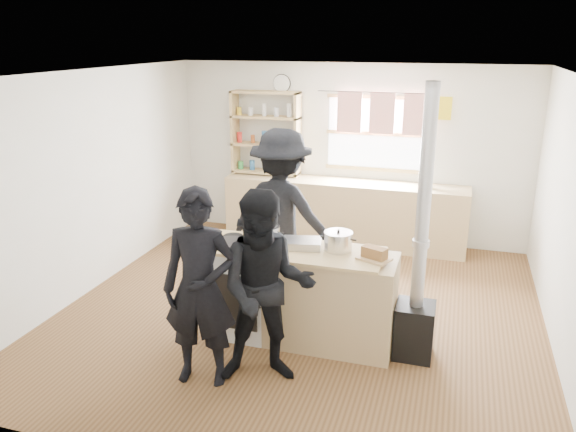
# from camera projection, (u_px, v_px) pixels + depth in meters

# --- Properties ---
(ground) EXTENTS (5.00, 5.00, 0.01)m
(ground) POSITION_uv_depth(u_px,v_px,m) (301.00, 311.00, 6.09)
(ground) COLOR brown
(ground) RESTS_ON ground
(back_counter) EXTENTS (3.40, 0.55, 0.90)m
(back_counter) POSITION_uv_depth(u_px,v_px,m) (344.00, 212.00, 7.97)
(back_counter) COLOR tan
(back_counter) RESTS_ON ground
(shelving_unit) EXTENTS (1.00, 0.28, 1.20)m
(shelving_unit) POSITION_uv_depth(u_px,v_px,m) (266.00, 133.00, 8.09)
(shelving_unit) COLOR tan
(shelving_unit) RESTS_ON back_counter
(thermos) EXTENTS (0.10, 0.10, 0.30)m
(thermos) POSITION_uv_depth(u_px,v_px,m) (429.00, 177.00, 7.47)
(thermos) COLOR silver
(thermos) RESTS_ON back_counter
(cooking_island) EXTENTS (1.97, 0.64, 0.93)m
(cooking_island) POSITION_uv_depth(u_px,v_px,m) (300.00, 295.00, 5.40)
(cooking_island) COLOR silver
(cooking_island) RESTS_ON ground
(skillet_greens) EXTENTS (0.34, 0.34, 0.05)m
(skillet_greens) POSITION_uv_depth(u_px,v_px,m) (231.00, 243.00, 5.34)
(skillet_greens) COLOR black
(skillet_greens) RESTS_ON cooking_island
(roast_tray) EXTENTS (0.40, 0.32, 0.07)m
(roast_tray) POSITION_uv_depth(u_px,v_px,m) (302.00, 243.00, 5.31)
(roast_tray) COLOR silver
(roast_tray) RESTS_ON cooking_island
(stockpot_stove) EXTENTS (0.22, 0.22, 0.18)m
(stockpot_stove) POSITION_uv_depth(u_px,v_px,m) (269.00, 234.00, 5.45)
(stockpot_stove) COLOR #B9B9BB
(stockpot_stove) RESTS_ON cooking_island
(stockpot_counter) EXTENTS (0.27, 0.27, 0.20)m
(stockpot_counter) POSITION_uv_depth(u_px,v_px,m) (338.00, 241.00, 5.22)
(stockpot_counter) COLOR silver
(stockpot_counter) RESTS_ON cooking_island
(bread_board) EXTENTS (0.34, 0.29, 0.12)m
(bread_board) POSITION_uv_depth(u_px,v_px,m) (374.00, 255.00, 5.01)
(bread_board) COLOR tan
(bread_board) RESTS_ON cooking_island
(flue_heater) EXTENTS (0.35, 0.35, 2.50)m
(flue_heater) POSITION_uv_depth(u_px,v_px,m) (417.00, 292.00, 5.05)
(flue_heater) COLOR black
(flue_heater) RESTS_ON ground
(person_near_left) EXTENTS (0.68, 0.51, 1.71)m
(person_near_left) POSITION_uv_depth(u_px,v_px,m) (200.00, 289.00, 4.63)
(person_near_left) COLOR black
(person_near_left) RESTS_ON ground
(person_near_right) EXTENTS (0.98, 0.87, 1.69)m
(person_near_right) POSITION_uv_depth(u_px,v_px,m) (266.00, 289.00, 4.64)
(person_near_right) COLOR black
(person_near_right) RESTS_ON ground
(person_far) EXTENTS (1.32, 0.88, 1.91)m
(person_far) POSITION_uv_depth(u_px,v_px,m) (282.00, 214.00, 6.24)
(person_far) COLOR black
(person_far) RESTS_ON ground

